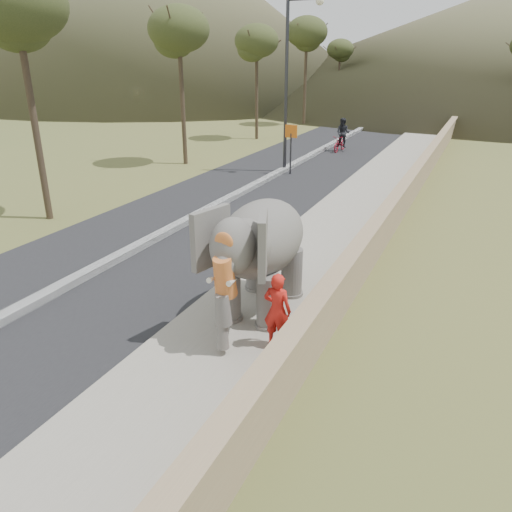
# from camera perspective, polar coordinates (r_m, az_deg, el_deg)

# --- Properties ---
(ground) EXTENTS (160.00, 160.00, 0.00)m
(ground) POSITION_cam_1_polar(r_m,az_deg,el_deg) (10.32, -3.24, -10.42)
(ground) COLOR olive
(ground) RESTS_ON ground
(road) EXTENTS (7.00, 120.00, 0.03)m
(road) POSITION_cam_1_polar(r_m,az_deg,el_deg) (20.64, -2.66, 6.53)
(road) COLOR black
(road) RESTS_ON ground
(median) EXTENTS (0.35, 120.00, 0.22)m
(median) POSITION_cam_1_polar(r_m,az_deg,el_deg) (20.61, -2.66, 6.79)
(median) COLOR black
(median) RESTS_ON ground
(walkway) EXTENTS (3.00, 120.00, 0.15)m
(walkway) POSITION_cam_1_polar(r_m,az_deg,el_deg) (18.94, 10.98, 4.91)
(walkway) COLOR #9E9687
(walkway) RESTS_ON ground
(parapet) EXTENTS (0.30, 120.00, 1.10)m
(parapet) POSITION_cam_1_polar(r_m,az_deg,el_deg) (18.52, 16.05, 5.59)
(parapet) COLOR tan
(parapet) RESTS_ON ground
(lamppost) EXTENTS (1.76, 0.36, 8.00)m
(lamppost) POSITION_cam_1_polar(r_m,az_deg,el_deg) (25.02, 4.21, 20.50)
(lamppost) COLOR #2A2C2F
(lamppost) RESTS_ON ground
(signboard) EXTENTS (0.60, 0.08, 2.40)m
(signboard) POSITION_cam_1_polar(r_m,az_deg,el_deg) (24.79, 4.01, 12.99)
(signboard) COLOR #2D2D33
(signboard) RESTS_ON ground
(hill_left) EXTENTS (60.00, 60.00, 22.00)m
(hill_left) POSITION_cam_1_polar(r_m,az_deg,el_deg) (75.71, -10.31, 25.90)
(hill_left) COLOR brown
(hill_left) RESTS_ON ground
(hill_far) EXTENTS (80.00, 80.00, 14.00)m
(hill_far) POSITION_cam_1_polar(r_m,az_deg,el_deg) (77.68, 27.18, 20.93)
(hill_far) COLOR brown
(hill_far) RESTS_ON ground
(elephant_and_man) EXTENTS (2.24, 3.70, 2.61)m
(elephant_and_man) POSITION_cam_1_polar(r_m,az_deg,el_deg) (10.99, 0.73, 0.22)
(elephant_and_man) COLOR slate
(elephant_and_man) RESTS_ON ground
(motorcyclist) EXTENTS (0.95, 1.84, 2.00)m
(motorcyclist) POSITION_cam_1_polar(r_m,az_deg,el_deg) (31.47, 9.72, 13.09)
(motorcyclist) COLOR maroon
(motorcyclist) RESTS_ON ground
(trees) EXTENTS (40.78, 44.36, 8.60)m
(trees) POSITION_cam_1_polar(r_m,az_deg,el_deg) (35.28, 10.45, 19.03)
(trees) COLOR #473828
(trees) RESTS_ON ground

